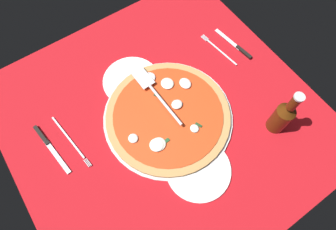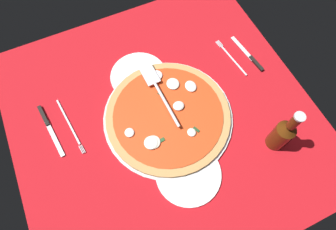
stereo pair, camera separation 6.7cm
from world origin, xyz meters
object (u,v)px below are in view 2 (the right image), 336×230
(pizza, at_px, (168,115))
(beer_bottle, at_px, (283,134))
(place_setting_near, at_px, (241,58))
(pizza_server, at_px, (159,91))
(dinner_plate_left, at_px, (188,174))
(dinner_plate_right, at_px, (139,76))
(place_setting_far, at_px, (59,126))

(pizza, relative_size, beer_bottle, 2.03)
(pizza, xyz_separation_m, place_setting_near, (0.11, -0.35, -0.01))
(pizza_server, bearing_deg, pizza, 173.74)
(dinner_plate_left, xyz_separation_m, place_setting_near, (0.31, -0.38, -0.00))
(dinner_plate_right, bearing_deg, beer_bottle, -143.94)
(dinner_plate_left, distance_m, dinner_plate_right, 0.39)
(pizza, bearing_deg, pizza_server, -4.44)
(place_setting_near, distance_m, place_setting_far, 0.70)
(dinner_plate_right, relative_size, place_setting_near, 1.02)
(pizza, distance_m, beer_bottle, 0.36)
(place_setting_near, bearing_deg, place_setting_far, 81.85)
(dinner_plate_left, bearing_deg, place_setting_far, 44.60)
(dinner_plate_left, distance_m, place_setting_near, 0.49)
(place_setting_near, bearing_deg, beer_bottle, 160.55)
(dinner_plate_right, distance_m, place_setting_far, 0.32)
(dinner_plate_left, height_order, dinner_plate_right, same)
(pizza, bearing_deg, dinner_plate_right, 8.35)
(dinner_plate_right, bearing_deg, dinner_plate_left, -179.41)
(dinner_plate_right, xyz_separation_m, pizza_server, (-0.11, -0.03, 0.04))
(dinner_plate_right, xyz_separation_m, place_setting_far, (-0.07, 0.32, -0.00))
(pizza, relative_size, place_setting_far, 1.88)
(place_setting_far, relative_size, beer_bottle, 1.08)
(pizza, relative_size, place_setting_near, 2.08)
(pizza, bearing_deg, beer_bottle, -129.41)
(dinner_plate_right, relative_size, pizza_server, 0.76)
(pizza, height_order, place_setting_near, pizza)
(dinner_plate_left, xyz_separation_m, pizza_server, (0.29, -0.03, 0.04))
(place_setting_far, bearing_deg, pizza_server, 76.76)
(dinner_plate_right, bearing_deg, pizza_server, -162.32)
(pizza, xyz_separation_m, beer_bottle, (-0.23, -0.28, 0.06))
(place_setting_near, distance_m, beer_bottle, 0.35)
(pizza_server, distance_m, beer_bottle, 0.41)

